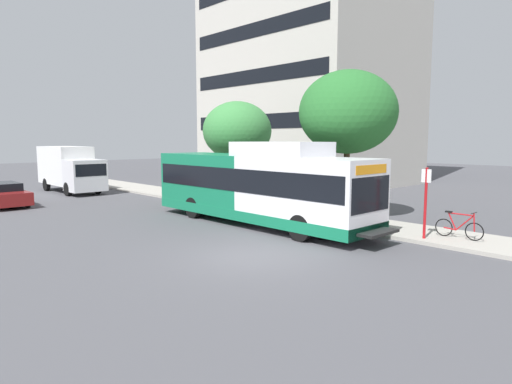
% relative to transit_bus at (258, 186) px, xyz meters
% --- Properties ---
extents(ground_plane, '(120.00, 120.00, 0.00)m').
position_rel_transit_bus_xyz_m(ground_plane, '(-3.91, 4.08, -1.70)').
color(ground_plane, '#4C4C51').
extents(sidewalk_curb, '(3.00, 56.00, 0.14)m').
position_rel_transit_bus_xyz_m(sidewalk_curb, '(3.09, 2.08, -1.63)').
color(sidewalk_curb, '#A8A399').
rests_on(sidewalk_curb, ground).
extents(transit_bus, '(2.58, 12.25, 3.65)m').
position_rel_transit_bus_xyz_m(transit_bus, '(0.00, 0.00, 0.00)').
color(transit_bus, white).
rests_on(transit_bus, ground).
extents(bus_stop_sign_pole, '(0.10, 0.36, 2.60)m').
position_rel_transit_bus_xyz_m(bus_stop_sign_pole, '(2.06, -6.70, -0.05)').
color(bus_stop_sign_pole, red).
rests_on(bus_stop_sign_pole, sidewalk_curb).
extents(bicycle_parked, '(0.52, 1.76, 1.02)m').
position_rel_transit_bus_xyz_m(bicycle_parked, '(2.98, -7.57, -1.14)').
color(bicycle_parked, black).
rests_on(bicycle_parked, sidewalk_curb).
extents(street_tree_near_stop, '(4.51, 4.51, 6.77)m').
position_rel_transit_bus_xyz_m(street_tree_near_stop, '(3.92, -1.92, 3.28)').
color(street_tree_near_stop, '#4C3823').
rests_on(street_tree_near_stop, sidewalk_curb).
extents(street_tree_mid_block, '(4.05, 4.05, 5.84)m').
position_rel_transit_bus_xyz_m(street_tree_mid_block, '(3.92, 5.88, 2.54)').
color(street_tree_mid_block, '#4C3823').
rests_on(street_tree_mid_block, sidewalk_curb).
extents(parked_car_far_lane, '(1.80, 4.50, 1.33)m').
position_rel_transit_bus_xyz_m(parked_car_far_lane, '(-6.70, 13.75, -1.04)').
color(parked_car_far_lane, maroon).
rests_on(parked_car_far_lane, ground).
extents(box_truck_background, '(2.32, 7.01, 3.25)m').
position_rel_transit_bus_xyz_m(box_truck_background, '(-1.33, 18.11, 0.04)').
color(box_truck_background, silver).
rests_on(box_truck_background, ground).
extents(lattice_comm_tower, '(1.10, 1.10, 24.94)m').
position_rel_transit_bus_xyz_m(lattice_comm_tower, '(19.46, 23.58, 6.48)').
color(lattice_comm_tower, '#B7B7BC').
rests_on(lattice_comm_tower, ground).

